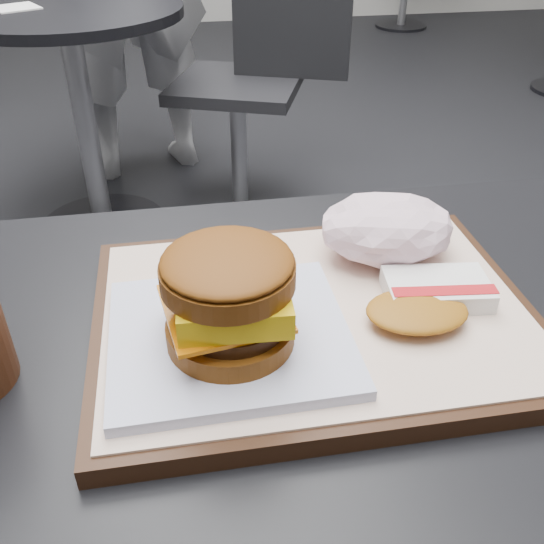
{
  "coord_description": "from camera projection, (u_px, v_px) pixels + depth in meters",
  "views": [
    {
      "loc": [
        -0.07,
        -0.35,
        1.11
      ],
      "look_at": [
        0.0,
        0.05,
        0.83
      ],
      "focal_mm": 40.0,
      "sensor_mm": 36.0,
      "label": 1
    }
  ],
  "objects": [
    {
      "name": "neighbor_table",
      "position": [
        77.0,
        74.0,
        1.9
      ],
      "size": [
        0.7,
        0.7,
        0.75
      ],
      "color": "black",
      "rests_on": "ground"
    },
    {
      "name": "neighbor_chair",
      "position": [
        256.0,
        70.0,
        2.08
      ],
      "size": [
        0.65,
        0.54,
        0.88
      ],
      "color": "#A7A7AC",
      "rests_on": "ground"
    },
    {
      "name": "crumpled_wrapper",
      "position": [
        388.0,
        229.0,
        0.58
      ],
      "size": [
        0.13,
        0.1,
        0.06
      ],
      "primitive_type": null,
      "color": "white",
      "rests_on": "serving_tray"
    },
    {
      "name": "hash_brown",
      "position": [
        428.0,
        299.0,
        0.52
      ],
      "size": [
        0.12,
        0.1,
        0.02
      ],
      "color": "white",
      "rests_on": "serving_tray"
    },
    {
      "name": "napkin",
      "position": [
        16.0,
        8.0,
        1.77
      ],
      "size": [
        0.16,
        0.16,
        0.0
      ],
      "primitive_type": "cube",
      "rotation": [
        0.0,
        0.0,
        0.48
      ],
      "color": "white",
      "rests_on": "neighbor_table"
    },
    {
      "name": "serving_tray",
      "position": [
        314.0,
        317.0,
        0.53
      ],
      "size": [
        0.38,
        0.28,
        0.02
      ],
      "color": "black",
      "rests_on": "customer_table"
    },
    {
      "name": "breakfast_sandwich",
      "position": [
        230.0,
        307.0,
        0.46
      ],
      "size": [
        0.19,
        0.17,
        0.09
      ],
      "color": "white",
      "rests_on": "serving_tray"
    },
    {
      "name": "customer_table",
      "position": [
        279.0,
        513.0,
        0.59
      ],
      "size": [
        0.8,
        0.6,
        0.77
      ],
      "color": "#A5A5AA",
      "rests_on": "ground"
    }
  ]
}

